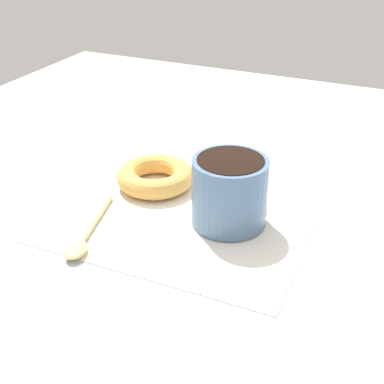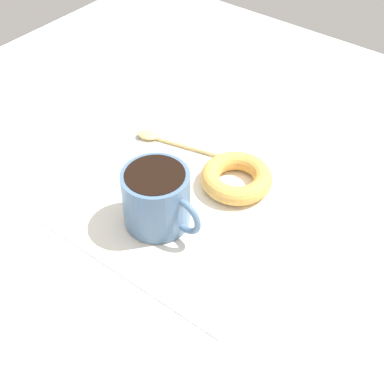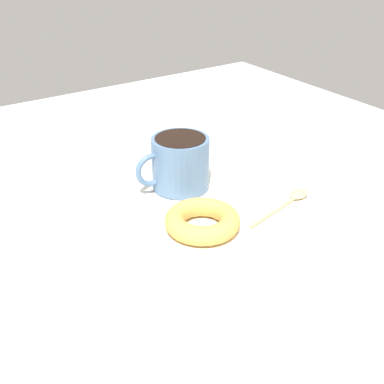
{
  "view_description": "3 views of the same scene",
  "coord_description": "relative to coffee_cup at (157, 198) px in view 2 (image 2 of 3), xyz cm",
  "views": [
    {
      "loc": [
        -54.91,
        -22.74,
        36.14
      ],
      "look_at": [
        -0.15,
        2.06,
        2.3
      ],
      "focal_mm": 50.0,
      "sensor_mm": 36.0,
      "label": 1
    },
    {
      "loc": [
        33.59,
        -41.3,
        54.85
      ],
      "look_at": [
        -0.15,
        2.06,
        2.3
      ],
      "focal_mm": 50.0,
      "sensor_mm": 36.0,
      "label": 2
    },
    {
      "loc": [
        39.82,
        61.22,
        40.87
      ],
      "look_at": [
        -0.15,
        2.06,
        2.3
      ],
      "focal_mm": 50.0,
      "sensor_mm": 36.0,
      "label": 3
    }
  ],
  "objects": [
    {
      "name": "donut",
      "position": [
        4.41,
        12.67,
        -3.01
      ],
      "size": [
        10.69,
        10.69,
        2.81
      ],
      "primitive_type": "torus",
      "color": "gold",
      "rests_on": "napkin"
    },
    {
      "name": "coffee_cup",
      "position": [
        0.0,
        0.0,
        0.0
      ],
      "size": [
        12.51,
        9.22,
        8.53
      ],
      "color": "slate",
      "rests_on": "napkin"
    },
    {
      "name": "ground_plane",
      "position": [
        1.61,
        3.67,
        -5.71
      ],
      "size": [
        120.0,
        120.0,
        2.0
      ],
      "primitive_type": "cube",
      "color": "#B2BCC6"
    },
    {
      "name": "spoon",
      "position": [
        -11.58,
        13.82,
        -4.02
      ],
      "size": [
        14.46,
        4.87,
        0.9
      ],
      "color": "#D8B772",
      "rests_on": "napkin"
    },
    {
      "name": "napkin",
      "position": [
        1.47,
        5.73,
        -4.56
      ],
      "size": [
        32.1,
        32.1,
        0.3
      ],
      "primitive_type": "cube",
      "rotation": [
        0.0,
        0.0,
        0.01
      ],
      "color": "white",
      "rests_on": "ground_plane"
    }
  ]
}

